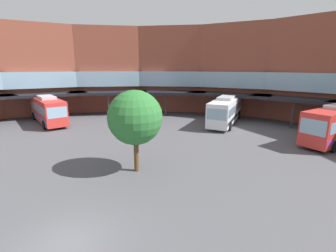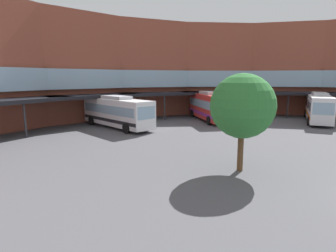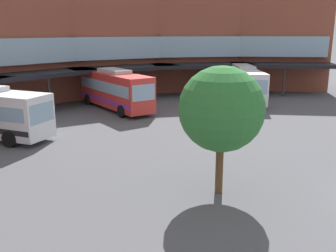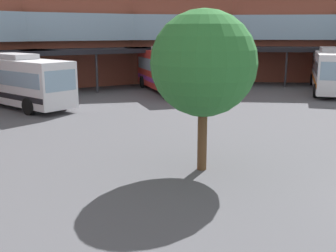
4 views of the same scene
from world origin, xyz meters
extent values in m
cube|color=brown|center=(28.54, 20.92, 6.98)|extent=(12.04, 13.37, 13.95)
cube|color=#8CADC6|center=(28.06, 20.57, 5.58)|extent=(11.51, 12.53, 2.44)
cube|color=black|center=(24.51, 17.96, 3.49)|extent=(10.42, 12.19, 0.40)
cylinder|color=#2D2D33|center=(23.22, 17.02, 1.74)|extent=(0.20, 0.20, 3.49)
cube|color=brown|center=(20.72, 28.69, 6.98)|extent=(13.38, 11.99, 13.95)
cube|color=#8CADC6|center=(20.37, 28.20, 5.58)|extent=(12.54, 11.48, 2.44)
cube|color=black|center=(17.79, 24.64, 3.49)|extent=(12.21, 10.37, 0.40)
cylinder|color=#2D2D33|center=(16.86, 23.34, 1.74)|extent=(0.20, 0.20, 3.49)
cube|color=brown|center=(10.89, 33.67, 6.98)|extent=(13.43, 9.46, 13.95)
cube|color=#8CADC6|center=(10.70, 33.10, 5.58)|extent=(12.35, 9.31, 2.44)
cube|color=black|center=(9.35, 28.92, 3.49)|extent=(12.82, 7.55, 0.40)
cylinder|color=#2D2D33|center=(8.86, 27.39, 1.74)|extent=(0.20, 0.20, 3.49)
cube|color=white|center=(23.07, 12.81, 1.92)|extent=(11.77, 7.35, 3.13)
cube|color=#8CADC6|center=(23.07, 12.81, 2.29)|extent=(11.15, 7.09, 1.00)
cube|color=orange|center=(23.07, 12.81, 1.04)|extent=(11.57, 7.28, 0.38)
cube|color=#8CADC6|center=(17.77, 10.29, 2.29)|extent=(1.05, 2.03, 1.38)
cube|color=#B2B2B7|center=(23.07, 12.81, 3.66)|extent=(4.60, 3.41, 0.36)
cylinder|color=black|center=(18.89, 12.21, 0.55)|extent=(1.12, 0.74, 1.10)
cylinder|color=black|center=(26.17, 15.68, 0.55)|extent=(1.12, 0.74, 1.10)
cube|color=red|center=(13.01, 22.96, 1.95)|extent=(7.50, 10.51, 3.20)
cube|color=#8CADC6|center=(13.01, 22.96, 2.33)|extent=(7.23, 9.98, 1.02)
cube|color=purple|center=(13.01, 22.96, 1.05)|extent=(7.42, 10.33, 0.38)
cube|color=#8CADC6|center=(10.40, 18.39, 2.33)|extent=(2.02, 1.23, 1.41)
cube|color=#B2B2B7|center=(13.01, 22.96, 3.73)|extent=(3.46, 4.22, 0.36)
cylinder|color=black|center=(12.34, 19.18, 0.55)|extent=(0.81, 1.10, 1.10)
cylinder|color=black|center=(10.11, 20.46, 0.55)|extent=(0.81, 1.10, 1.10)
cylinder|color=black|center=(15.92, 25.46, 0.55)|extent=(0.81, 1.10, 1.10)
cylinder|color=black|center=(13.69, 26.73, 0.55)|extent=(0.81, 1.10, 1.10)
cube|color=white|center=(0.72, 26.38, 1.84)|extent=(3.02, 11.03, 2.99)
cube|color=#8CADC6|center=(0.72, 26.38, 2.20)|extent=(3.05, 10.38, 0.96)
cube|color=black|center=(0.72, 26.38, 1.01)|extent=(3.04, 10.81, 0.36)
cube|color=#8CADC6|center=(0.93, 20.97, 2.20)|extent=(2.29, 0.21, 1.32)
cube|color=#B2B2B7|center=(0.72, 26.38, 3.52)|extent=(1.97, 4.01, 0.36)
cylinder|color=black|center=(2.17, 22.71, 0.55)|extent=(0.34, 1.11, 1.10)
cylinder|color=black|center=(-0.43, 22.61, 0.55)|extent=(0.34, 1.11, 1.10)
cylinder|color=black|center=(1.87, 30.15, 0.55)|extent=(0.34, 1.11, 1.10)
cylinder|color=brown|center=(-1.50, 7.91, 1.50)|extent=(0.36, 0.36, 2.99)
sphere|color=#2D7233|center=(-1.50, 7.91, 4.08)|extent=(3.93, 3.93, 3.93)
camera|label=1|loc=(8.05, -6.18, 7.61)|focal=25.95mm
camera|label=2|loc=(-15.90, -1.80, 5.77)|focal=29.85mm
camera|label=3|loc=(-17.52, 3.21, 7.54)|focal=39.90mm
camera|label=4|loc=(-13.81, -1.50, 5.23)|focal=44.77mm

